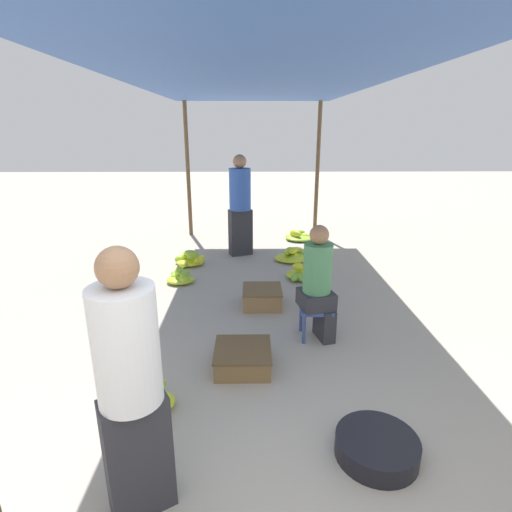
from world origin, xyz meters
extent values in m
cylinder|color=brown|center=(-1.34, 7.17, 1.35)|extent=(0.08, 0.08, 2.71)
cylinder|color=brown|center=(1.34, 7.17, 1.35)|extent=(0.08, 0.08, 2.71)
cube|color=#33569E|center=(0.00, 3.74, 2.73)|extent=(3.07, 7.27, 0.04)
cube|color=#2D2D33|center=(-0.71, 0.66, 0.38)|extent=(0.42, 0.36, 0.77)
cylinder|color=white|center=(-0.71, 0.66, 1.10)|extent=(0.48, 0.48, 0.67)
sphere|color=#9E704C|center=(-0.71, 0.66, 1.54)|extent=(0.22, 0.22, 0.22)
cube|color=#384C84|center=(0.64, 2.70, 0.34)|extent=(0.34, 0.34, 0.04)
cylinder|color=#384C84|center=(0.51, 2.57, 0.16)|extent=(0.04, 0.04, 0.32)
cylinder|color=#384C84|center=(0.78, 2.57, 0.16)|extent=(0.04, 0.04, 0.32)
cylinder|color=#384C84|center=(0.51, 2.84, 0.16)|extent=(0.04, 0.04, 0.32)
cylinder|color=#384C84|center=(0.78, 2.84, 0.16)|extent=(0.04, 0.04, 0.32)
cube|color=#2D2D33|center=(0.74, 2.68, 0.18)|extent=(0.21, 0.33, 0.36)
cube|color=#2D2D33|center=(0.64, 2.70, 0.45)|extent=(0.41, 0.41, 0.18)
cylinder|color=#4C8C59|center=(0.64, 2.70, 0.80)|extent=(0.36, 0.36, 0.52)
sphere|color=#9E704C|center=(0.64, 2.70, 1.16)|extent=(0.20, 0.20, 0.20)
cylinder|color=black|center=(0.82, 1.03, 0.08)|extent=(0.58, 0.58, 0.15)
ellipsoid|color=#83B935|center=(-0.86, 1.51, 0.23)|extent=(0.29, 0.23, 0.15)
ellipsoid|color=#82B835|center=(-1.00, 1.58, 0.07)|extent=(0.19, 0.29, 0.15)
ellipsoid|color=#BBCF2B|center=(-0.83, 1.43, 0.07)|extent=(0.23, 0.18, 0.10)
ellipsoid|color=#A0C42F|center=(-1.01, 1.57, 0.06)|extent=(0.16, 0.30, 0.12)
ellipsoid|color=#8FBE32|center=(-0.86, 1.55, 0.23)|extent=(0.16, 0.21, 0.11)
ellipsoid|color=#88BB34|center=(-0.87, 1.51, 0.16)|extent=(0.30, 0.32, 0.13)
ellipsoid|color=yellow|center=(-0.88, 1.59, 0.09)|extent=(0.34, 0.33, 0.12)
ellipsoid|color=#CAD528|center=(-0.86, 1.55, 0.05)|extent=(0.36, 0.32, 0.10)
ellipsoid|color=#81B835|center=(-1.18, 4.40, 0.08)|extent=(0.24, 0.33, 0.11)
ellipsoid|color=#9EC430|center=(-1.11, 4.35, 0.18)|extent=(0.15, 0.22, 0.12)
ellipsoid|color=#A9C82E|center=(-1.05, 4.32, 0.08)|extent=(0.24, 0.32, 0.14)
ellipsoid|color=#80B735|center=(-1.03, 4.34, 0.15)|extent=(0.19, 0.23, 0.11)
ellipsoid|color=#BACF2B|center=(-1.12, 4.40, 0.07)|extent=(0.30, 0.21, 0.14)
ellipsoid|color=#B0CB2D|center=(-1.10, 4.34, 0.05)|extent=(0.41, 0.36, 0.10)
ellipsoid|color=#CCD628|center=(-0.95, 5.10, 0.11)|extent=(0.17, 0.34, 0.13)
ellipsoid|color=#A2C52F|center=(-1.01, 5.06, 0.19)|extent=(0.25, 0.25, 0.12)
ellipsoid|color=yellow|center=(-1.17, 5.25, 0.12)|extent=(0.18, 0.23, 0.14)
ellipsoid|color=#85BA34|center=(-1.06, 5.18, 0.20)|extent=(0.26, 0.18, 0.10)
ellipsoid|color=#9FC430|center=(-1.23, 5.20, 0.07)|extent=(0.24, 0.17, 0.15)
ellipsoid|color=#BDD02A|center=(-1.16, 5.00, 0.07)|extent=(0.21, 0.24, 0.11)
ellipsoid|color=yellow|center=(-0.90, 5.19, 0.08)|extent=(0.19, 0.35, 0.12)
ellipsoid|color=#CBD528|center=(-1.07, 5.15, 0.05)|extent=(0.44, 0.38, 0.10)
ellipsoid|color=#77B437|center=(0.62, 4.39, 0.06)|extent=(0.22, 0.33, 0.10)
ellipsoid|color=yellow|center=(0.68, 4.50, 0.19)|extent=(0.25, 0.22, 0.10)
ellipsoid|color=yellow|center=(0.73, 4.52, 0.10)|extent=(0.23, 0.28, 0.14)
ellipsoid|color=#87BA34|center=(0.69, 4.39, 0.06)|extent=(0.27, 0.36, 0.12)
ellipsoid|color=#BDD02A|center=(0.75, 4.52, 0.05)|extent=(0.53, 0.46, 0.10)
ellipsoid|color=#B3CC2C|center=(0.66, 5.34, 0.19)|extent=(0.24, 0.20, 0.11)
ellipsoid|color=#B8CE2B|center=(0.71, 5.34, 0.09)|extent=(0.21, 0.26, 0.10)
ellipsoid|color=#8ABC33|center=(0.86, 5.50, 0.07)|extent=(0.34, 0.31, 0.10)
ellipsoid|color=#A1C52F|center=(0.68, 5.22, 0.06)|extent=(0.34, 0.26, 0.11)
ellipsoid|color=#BDD02A|center=(0.72, 5.49, 0.15)|extent=(0.32, 0.21, 0.11)
ellipsoid|color=yellow|center=(0.68, 5.34, 0.18)|extent=(0.21, 0.33, 0.09)
ellipsoid|color=#A6C72E|center=(0.60, 5.38, 0.16)|extent=(0.25, 0.35, 0.12)
ellipsoid|color=#C3D229|center=(0.66, 5.35, 0.05)|extent=(0.59, 0.52, 0.10)
ellipsoid|color=#CAD528|center=(1.00, 6.74, 0.08)|extent=(0.34, 0.24, 0.11)
ellipsoid|color=#86BA34|center=(0.93, 6.74, 0.14)|extent=(0.34, 0.23, 0.11)
ellipsoid|color=#7CB636|center=(0.84, 6.69, 0.10)|extent=(0.22, 0.27, 0.14)
ellipsoid|color=#CDD627|center=(0.75, 6.71, 0.05)|extent=(0.24, 0.30, 0.10)
ellipsoid|color=#C7D428|center=(0.86, 6.62, 0.15)|extent=(0.28, 0.31, 0.15)
ellipsoid|color=#86BA34|center=(0.87, 6.75, 0.06)|extent=(0.31, 0.26, 0.09)
ellipsoid|color=#8EBD33|center=(0.95, 6.66, 0.05)|extent=(0.55, 0.48, 0.10)
cube|color=brown|center=(-0.13, 2.12, 0.09)|extent=(0.52, 0.52, 0.19)
cube|color=brown|center=(-0.13, 2.12, 0.20)|extent=(0.54, 0.54, 0.02)
cube|color=olive|center=(0.09, 3.53, 0.11)|extent=(0.48, 0.48, 0.22)
cube|color=brown|center=(0.09, 3.53, 0.23)|extent=(0.50, 0.50, 0.02)
cube|color=#2D2D33|center=(-0.23, 5.73, 0.41)|extent=(0.44, 0.34, 0.82)
cylinder|color=#3359B2|center=(-0.23, 5.73, 1.18)|extent=(0.48, 0.48, 0.71)
sphere|color=#9E704C|center=(-0.23, 5.73, 1.65)|extent=(0.23, 0.23, 0.23)
camera|label=1|loc=(-0.06, -1.20, 2.20)|focal=28.00mm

